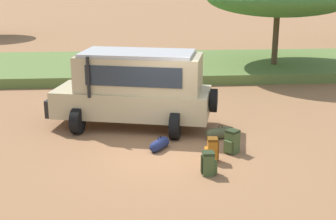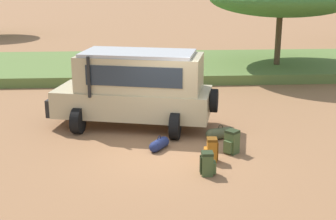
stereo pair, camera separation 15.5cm
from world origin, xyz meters
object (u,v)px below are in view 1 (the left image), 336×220
Objects in this scene: duffel_bag_low_black_case at (159,144)px; duffel_bag_soft_canvas at (220,133)px; backpack_beside_front_wheel at (212,150)px; backpack_cluster_center at (209,164)px; safari_vehicle at (136,87)px; backpack_near_rear_wheel at (232,142)px.

duffel_bag_soft_canvas is at bearing 22.22° from duffel_bag_low_black_case.
backpack_beside_front_wheel is 1.09× the size of backpack_cluster_center.
duffel_bag_soft_canvas is at bearing -28.40° from safari_vehicle.
duffel_bag_low_black_case is 2.02m from duffel_bag_soft_canvas.
duffel_bag_low_black_case is at bearing 121.70° from backpack_cluster_center.
backpack_beside_front_wheel reaches higher than duffel_bag_soft_canvas.
safari_vehicle reaches higher than duffel_bag_soft_canvas.
duffel_bag_low_black_case is at bearing 144.01° from backpack_beside_front_wheel.
backpack_beside_front_wheel is at bearing 75.30° from backpack_cluster_center.
backpack_beside_front_wheel reaches higher than backpack_cluster_center.
backpack_near_rear_wheel is (2.61, -2.52, -0.97)m from safari_vehicle.
backpack_cluster_center is at bearing -106.48° from duffel_bag_soft_canvas.
backpack_beside_front_wheel is 0.98× the size of backpack_near_rear_wheel.
backpack_cluster_center is (-0.22, -0.83, -0.02)m from backpack_beside_front_wheel.
safari_vehicle reaches higher than backpack_cluster_center.
backpack_near_rear_wheel reaches higher than duffel_bag_soft_canvas.
backpack_cluster_center is 0.82× the size of duffel_bag_low_black_case.
duffel_bag_soft_canvas is (-0.11, 1.17, -0.15)m from backpack_near_rear_wheel.
backpack_near_rear_wheel reaches higher than backpack_cluster_center.
backpack_beside_front_wheel is 0.86m from backpack_cluster_center.
backpack_beside_front_wheel is 0.89× the size of duffel_bag_low_black_case.
safari_vehicle is at bearing 122.52° from backpack_beside_front_wheel.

